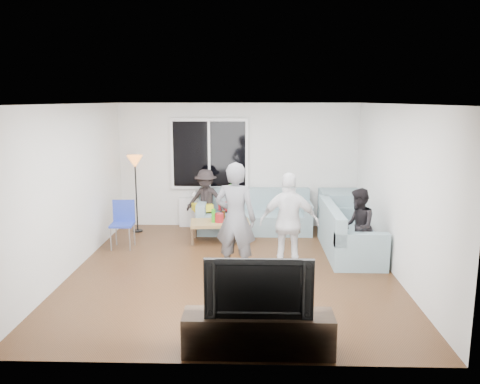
{
  "coord_description": "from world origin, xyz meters",
  "views": [
    {
      "loc": [
        0.33,
        -7.2,
        2.66
      ],
      "look_at": [
        0.1,
        0.6,
        1.15
      ],
      "focal_mm": 35.74,
      "sensor_mm": 36.0,
      "label": 1
    }
  ],
  "objects_px": {
    "coffee_table": "(220,232)",
    "television": "(259,285)",
    "player_left": "(236,219)",
    "spectator_back": "(206,200)",
    "spectator_right": "(358,227)",
    "floor_lamp": "(136,194)",
    "sofa_back_section": "(254,211)",
    "player_right": "(289,223)",
    "sofa_right_section": "(350,230)",
    "tv_console": "(258,333)",
    "side_chair": "(122,225)"
  },
  "relations": [
    {
      "from": "sofa_back_section",
      "to": "floor_lamp",
      "type": "xyz_separation_m",
      "value": [
        -2.39,
        -0.06,
        0.36
      ]
    },
    {
      "from": "player_left",
      "to": "spectator_right",
      "type": "bearing_deg",
      "value": -153.76
    },
    {
      "from": "side_chair",
      "to": "spectator_back",
      "type": "bearing_deg",
      "value": 38.01
    },
    {
      "from": "sofa_back_section",
      "to": "spectator_back",
      "type": "bearing_deg",
      "value": 178.26
    },
    {
      "from": "spectator_right",
      "to": "spectator_back",
      "type": "xyz_separation_m",
      "value": [
        -2.67,
        1.98,
        0.01
      ]
    },
    {
      "from": "sofa_right_section",
      "to": "player_right",
      "type": "distance_m",
      "value": 1.51
    },
    {
      "from": "player_left",
      "to": "player_right",
      "type": "relative_size",
      "value": 1.11
    },
    {
      "from": "coffee_table",
      "to": "side_chair",
      "type": "bearing_deg",
      "value": -166.02
    },
    {
      "from": "coffee_table",
      "to": "side_chair",
      "type": "height_order",
      "value": "side_chair"
    },
    {
      "from": "coffee_table",
      "to": "side_chair",
      "type": "distance_m",
      "value": 1.81
    },
    {
      "from": "player_right",
      "to": "spectator_back",
      "type": "distance_m",
      "value": 2.77
    },
    {
      "from": "television",
      "to": "coffee_table",
      "type": "bearing_deg",
      "value": 99.72
    },
    {
      "from": "tv_console",
      "to": "sofa_right_section",
      "type": "bearing_deg",
      "value": 64.45
    },
    {
      "from": "floor_lamp",
      "to": "spectator_back",
      "type": "relative_size",
      "value": 1.22
    },
    {
      "from": "sofa_back_section",
      "to": "side_chair",
      "type": "bearing_deg",
      "value": -153.93
    },
    {
      "from": "sofa_back_section",
      "to": "player_right",
      "type": "relative_size",
      "value": 1.46
    },
    {
      "from": "player_left",
      "to": "player_right",
      "type": "distance_m",
      "value": 0.85
    },
    {
      "from": "player_left",
      "to": "sofa_back_section",
      "type": "bearing_deg",
      "value": -83.89
    },
    {
      "from": "sofa_right_section",
      "to": "spectator_right",
      "type": "xyz_separation_m",
      "value": [
        0.0,
        -0.6,
        0.21
      ]
    },
    {
      "from": "player_left",
      "to": "television",
      "type": "bearing_deg",
      "value": 110.92
    },
    {
      "from": "coffee_table",
      "to": "television",
      "type": "relative_size",
      "value": 0.98
    },
    {
      "from": "spectator_back",
      "to": "tv_console",
      "type": "height_order",
      "value": "spectator_back"
    },
    {
      "from": "player_right",
      "to": "floor_lamp",
      "type": "bearing_deg",
      "value": -32.29
    },
    {
      "from": "spectator_right",
      "to": "television",
      "type": "distance_m",
      "value": 3.26
    },
    {
      "from": "sofa_back_section",
      "to": "coffee_table",
      "type": "distance_m",
      "value": 1.01
    },
    {
      "from": "television",
      "to": "side_chair",
      "type": "bearing_deg",
      "value": 124.07
    },
    {
      "from": "sofa_back_section",
      "to": "floor_lamp",
      "type": "distance_m",
      "value": 2.42
    },
    {
      "from": "player_right",
      "to": "sofa_back_section",
      "type": "bearing_deg",
      "value": -71.87
    },
    {
      "from": "floor_lamp",
      "to": "spectator_back",
      "type": "height_order",
      "value": "floor_lamp"
    },
    {
      "from": "coffee_table",
      "to": "floor_lamp",
      "type": "xyz_separation_m",
      "value": [
        -1.74,
        0.67,
        0.58
      ]
    },
    {
      "from": "player_right",
      "to": "television",
      "type": "xyz_separation_m",
      "value": [
        -0.5,
        -2.49,
        -0.02
      ]
    },
    {
      "from": "spectator_right",
      "to": "player_right",
      "type": "bearing_deg",
      "value": -66.59
    },
    {
      "from": "sofa_right_section",
      "to": "television",
      "type": "distance_m",
      "value": 3.81
    },
    {
      "from": "sofa_back_section",
      "to": "tv_console",
      "type": "height_order",
      "value": "sofa_back_section"
    },
    {
      "from": "sofa_right_section",
      "to": "spectator_back",
      "type": "relative_size",
      "value": 1.56
    },
    {
      "from": "sofa_back_section",
      "to": "player_right",
      "type": "distance_m",
      "value": 2.37
    },
    {
      "from": "player_left",
      "to": "tv_console",
      "type": "bearing_deg",
      "value": 110.92
    },
    {
      "from": "player_right",
      "to": "spectator_right",
      "type": "relative_size",
      "value": 1.24
    },
    {
      "from": "television",
      "to": "spectator_right",
      "type": "bearing_deg",
      "value": 59.86
    },
    {
      "from": "player_right",
      "to": "tv_console",
      "type": "height_order",
      "value": "player_right"
    },
    {
      "from": "floor_lamp",
      "to": "television",
      "type": "distance_m",
      "value": 5.3
    },
    {
      "from": "coffee_table",
      "to": "spectator_back",
      "type": "xyz_separation_m",
      "value": [
        -0.34,
        0.77,
        0.44
      ]
    },
    {
      "from": "sofa_back_section",
      "to": "spectator_back",
      "type": "height_order",
      "value": "spectator_back"
    },
    {
      "from": "player_left",
      "to": "spectator_back",
      "type": "bearing_deg",
      "value": -61.15
    },
    {
      "from": "tv_console",
      "to": "player_right",
      "type": "bearing_deg",
      "value": 78.67
    },
    {
      "from": "player_left",
      "to": "sofa_right_section",
      "type": "bearing_deg",
      "value": -138.54
    },
    {
      "from": "player_right",
      "to": "tv_console",
      "type": "xyz_separation_m",
      "value": [
        -0.5,
        -2.49,
        -0.57
      ]
    },
    {
      "from": "sofa_back_section",
      "to": "floor_lamp",
      "type": "bearing_deg",
      "value": -178.44
    },
    {
      "from": "sofa_back_section",
      "to": "sofa_right_section",
      "type": "bearing_deg",
      "value": -38.79
    },
    {
      "from": "sofa_right_section",
      "to": "player_right",
      "type": "bearing_deg",
      "value": 129.31
    }
  ]
}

